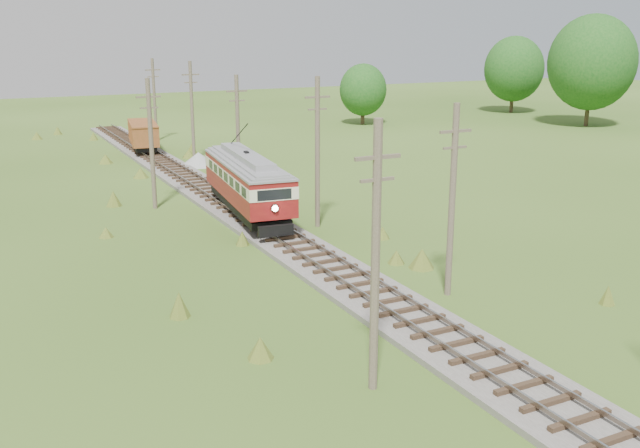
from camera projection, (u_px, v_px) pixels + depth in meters
railbed_main at (250, 218)px, 44.54m from camera, size 3.60×96.00×0.57m
streetcar at (247, 179)px, 44.25m from camera, size 4.20×12.33×5.58m
gondola at (143, 134)px, 68.36m from camera, size 3.55×7.74×2.48m
gravel_pile at (201, 160)px, 62.57m from camera, size 3.30×3.50×1.20m
utility_pole_r_2 at (452, 199)px, 31.06m from camera, size 1.60×0.30×8.60m
utility_pole_r_3 at (317, 151)px, 42.17m from camera, size 1.60×0.30×9.00m
utility_pole_r_4 at (238, 130)px, 53.38m from camera, size 1.60×0.30×8.40m
utility_pole_r_5 at (192, 110)px, 64.69m from camera, size 1.60×0.30×8.90m
utility_pole_r_6 at (154, 99)px, 75.84m from camera, size 1.60×0.30×8.70m
utility_pole_l_a at (376, 256)px, 22.59m from camera, size 1.60×0.30×9.00m
utility_pole_l_b at (151, 143)px, 46.65m from camera, size 1.60×0.30×8.60m
tree_right_4 at (592, 63)px, 86.63m from camera, size 10.50×10.50×13.53m
tree_right_5 at (514, 69)px, 101.70m from camera, size 8.40×8.40×10.82m
tree_mid_b at (363, 90)px, 89.20m from camera, size 5.88×5.88×7.57m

